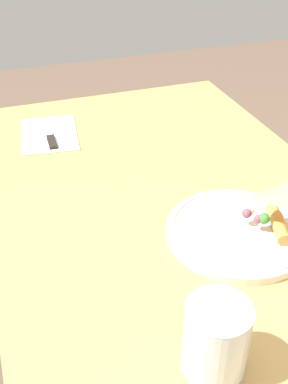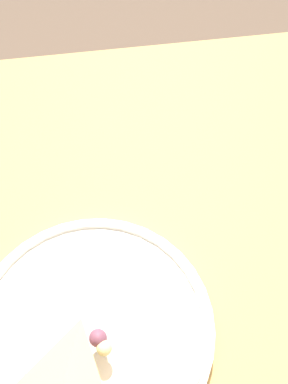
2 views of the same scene
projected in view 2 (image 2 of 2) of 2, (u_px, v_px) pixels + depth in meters
name	position (u px, v px, depth m)	size (l,w,h in m)	color
ground_plane	(158.00, 377.00, 1.17)	(6.00, 6.00, 0.00)	brown
dining_table	(169.00, 288.00, 0.65)	(1.25, 0.73, 0.71)	tan
plate_pizza	(91.00, 332.00, 0.51)	(0.26, 0.26, 0.05)	silver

